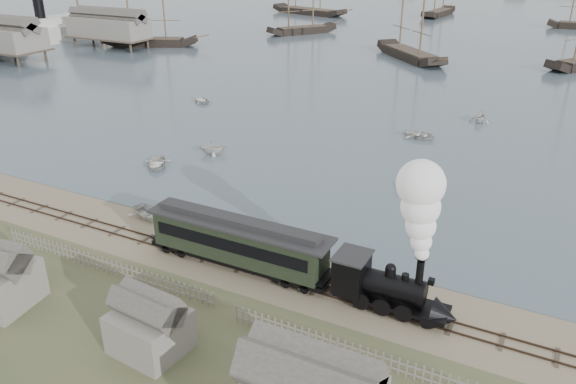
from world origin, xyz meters
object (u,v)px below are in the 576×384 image
at_px(passenger_coach, 238,241).
at_px(beached_dinghy, 149,213).
at_px(locomotive, 409,251).
at_px(steamship, 41,18).

height_order(passenger_coach, beached_dinghy, passenger_coach).
relative_size(locomotive, beached_dinghy, 2.55).
relative_size(locomotive, passenger_coach, 0.70).
height_order(locomotive, beached_dinghy, locomotive).
bearing_deg(beached_dinghy, passenger_coach, -88.18).
relative_size(passenger_coach, steamship, 0.29).
distance_m(passenger_coach, beached_dinghy, 11.63).
xyz_separation_m(locomotive, passenger_coach, (-12.21, -0.00, -2.42)).
xyz_separation_m(beached_dinghy, steamship, (-79.72, 58.42, 5.02)).
bearing_deg(passenger_coach, locomotive, 0.00).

